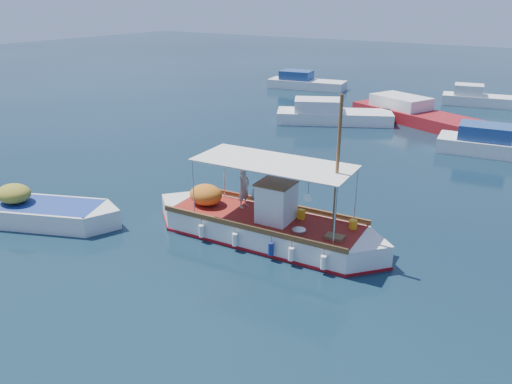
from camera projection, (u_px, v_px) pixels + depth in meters
The scene contains 8 objects.
ground at pixel (273, 232), 18.38m from camera, with size 160.00×160.00×0.00m, color black.
fishing_caique at pixel (263, 226), 17.76m from camera, with size 9.15×2.99×5.60m.
dinghy at pixel (36, 213), 19.12m from camera, with size 6.34×3.69×1.68m.
bg_boat_nw at pixel (331, 115), 33.99m from camera, with size 7.94×5.65×1.80m.
bg_boat_n at pixel (412, 115), 34.23m from camera, with size 9.81×6.33×1.80m.
bg_boat_ne at pixel (499, 146), 27.09m from camera, with size 6.91×3.02×1.80m.
bg_boat_far_w at pixel (305, 83), 46.41m from camera, with size 7.36×3.45×1.80m.
bg_boat_far_n at pixel (476, 99), 39.34m from camera, with size 5.61×2.97×1.80m.
Camera 1 is at (8.55, -14.17, 8.15)m, focal length 35.00 mm.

